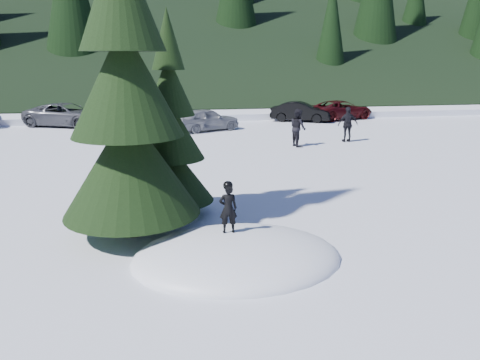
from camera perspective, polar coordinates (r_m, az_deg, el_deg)
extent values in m
plane|color=white|center=(10.09, -0.36, -9.55)|extent=(200.00, 200.00, 0.00)
ellipsoid|color=white|center=(10.09, -0.36, -9.55)|extent=(4.48, 3.52, 0.96)
cylinder|color=black|center=(11.42, -12.92, -3.26)|extent=(0.38, 0.38, 1.40)
cone|color=black|center=(11.14, -13.23, 2.10)|extent=(3.20, 3.20, 2.46)
cone|color=black|center=(10.90, -13.81, 11.68)|extent=(2.54, 2.54, 2.46)
cylinder|color=black|center=(12.80, -8.15, -2.01)|extent=(0.26, 0.26, 1.00)
cone|color=black|center=(12.63, -8.25, 0.86)|extent=(2.20, 2.20, 1.52)
cone|color=black|center=(12.41, -8.45, 6.02)|extent=(1.75, 1.75, 1.52)
cone|color=black|center=(12.29, -8.65, 11.33)|extent=(1.29, 1.29, 1.52)
cone|color=black|center=(12.28, -8.86, 16.69)|extent=(0.84, 0.84, 1.52)
imported|color=black|center=(10.02, -1.46, -3.50)|extent=(0.39, 0.26, 1.07)
imported|color=black|center=(22.71, 7.08, 6.36)|extent=(0.82, 0.98, 1.80)
imported|color=black|center=(24.35, 13.01, 6.62)|extent=(1.04, 0.45, 1.77)
imported|color=#4B4D53|center=(31.18, -20.38, 7.47)|extent=(5.69, 4.25, 1.44)
imported|color=black|center=(30.58, -12.40, 7.96)|extent=(5.54, 3.54, 1.49)
imported|color=gray|center=(27.50, -4.15, 7.38)|extent=(4.22, 2.98, 1.33)
imported|color=black|center=(31.80, 7.42, 8.26)|extent=(4.18, 2.91, 1.31)
imported|color=#34090C|center=(33.48, 12.18, 8.36)|extent=(5.11, 3.57, 1.29)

